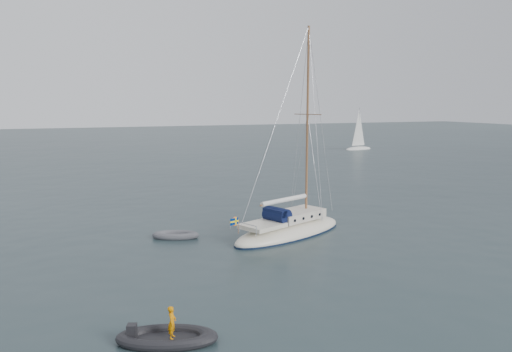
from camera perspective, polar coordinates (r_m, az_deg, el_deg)
name	(u,v)px	position (r m, az deg, el deg)	size (l,w,h in m)	color
ground	(291,237)	(31.97, 3.98, -6.95)	(300.00, 300.00, 0.00)	black
sailboat	(290,219)	(32.18, 3.86, -4.92)	(9.72, 2.91, 13.85)	beige
dinghy	(175,235)	(31.98, -9.19, -6.69)	(2.94, 1.33, 0.42)	#525257
rib	(167,337)	(18.85, -10.19, -17.65)	(3.65, 1.66, 1.37)	black
distant_yacht_b	(359,131)	(91.89, 11.65, 5.10)	(6.02, 3.21, 7.97)	silver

